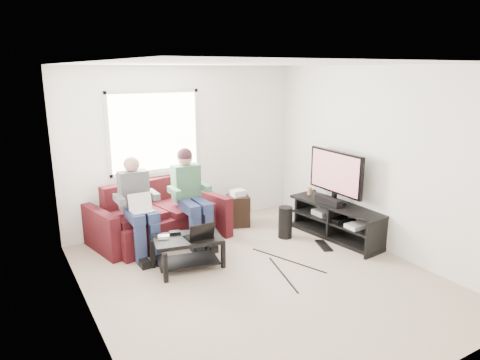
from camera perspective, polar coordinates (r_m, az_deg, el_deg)
name	(u,v)px	position (r m, az deg, el deg)	size (l,w,h in m)	color
floor	(259,277)	(5.53, 2.53, -12.79)	(4.50, 4.50, 0.00)	#B9A490
ceiling	(261,64)	(4.92, 2.88, 15.23)	(4.50, 4.50, 0.00)	white
wall_back	(185,148)	(7.02, -7.40, 4.26)	(4.50, 4.50, 0.00)	white
wall_front	(425,241)	(3.50, 23.38, -7.48)	(4.50, 4.50, 0.00)	white
wall_left	(85,203)	(4.35, -19.99, -2.93)	(4.50, 4.50, 0.00)	white
wall_right	(379,160)	(6.36, 17.99, 2.60)	(4.50, 4.50, 0.00)	white
window	(155,132)	(6.78, -11.33, 6.31)	(1.48, 0.04, 1.28)	white
sofa	(158,219)	(6.65, -10.85, -5.14)	(2.07, 1.21, 0.89)	#3F0F17
person_left	(138,202)	(6.09, -13.48, -2.88)	(0.40, 0.70, 1.37)	navy
person_right	(190,190)	(6.36, -6.68, -1.28)	(0.40, 0.71, 1.41)	navy
laptop_silver	(142,207)	(5.93, -12.92, -3.52)	(0.32, 0.22, 0.24)	silver
coffee_table	(188,245)	(5.67, -6.99, -8.64)	(0.95, 0.70, 0.43)	black
laptop_black	(198,229)	(5.56, -5.59, -6.49)	(0.34, 0.24, 0.24)	black
controller_a	(164,237)	(5.63, -10.16, -7.48)	(0.14, 0.09, 0.04)	silver
controller_b	(175,233)	(5.74, -8.68, -6.97)	(0.14, 0.09, 0.04)	black
controller_c	(203,228)	(5.87, -4.92, -6.39)	(0.14, 0.09, 0.04)	gray
tv_stand	(337,222)	(6.82, 12.85, -5.53)	(0.70, 1.67, 0.54)	black
tv	(335,174)	(6.67, 12.61, 0.82)	(0.12, 1.10, 0.81)	black
soundbar	(328,201)	(6.70, 11.68, -2.70)	(0.12, 0.50, 0.10)	black
drink_cup	(310,191)	(7.13, 9.27, -1.46)	(0.08, 0.08, 0.12)	#A37146
console_white	(357,226)	(6.53, 15.28, -5.92)	(0.30, 0.22, 0.06)	silver
console_grey	(325,212)	(7.00, 11.21, -4.19)	(0.34, 0.26, 0.08)	gray
console_black	(340,219)	(6.76, 13.17, -5.03)	(0.38, 0.30, 0.07)	black
subwoofer	(285,222)	(6.67, 6.07, -5.64)	(0.22, 0.22, 0.49)	black
keyboard_floor	(324,245)	(6.52, 11.10, -8.56)	(0.14, 0.41, 0.02)	black
end_table	(238,209)	(7.14, -0.25, -3.95)	(0.34, 0.34, 0.61)	black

